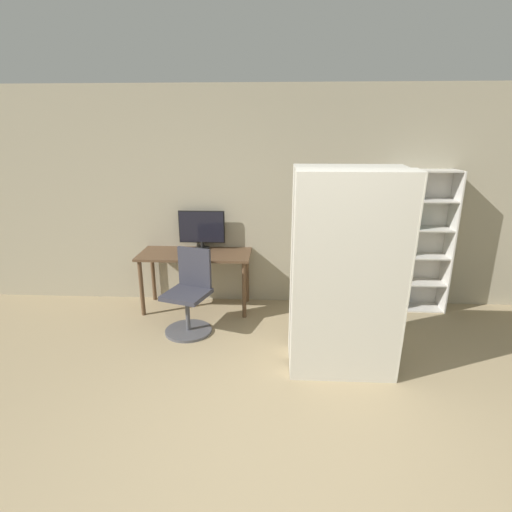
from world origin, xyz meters
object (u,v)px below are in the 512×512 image
at_px(mattress_far, 343,267).
at_px(bookshelf, 406,241).
at_px(office_chair, 189,299).
at_px(mattress_near, 350,282).
at_px(monitor, 202,228).

bearing_deg(mattress_far, bookshelf, 51.76).
distance_m(office_chair, mattress_near, 1.88).
bearing_deg(monitor, office_chair, -91.50).
relative_size(bookshelf, mattress_near, 0.92).
distance_m(mattress_near, mattress_far, 0.38).
height_order(monitor, office_chair, monitor).
xyz_separation_m(bookshelf, mattress_far, (-0.97, -1.23, 0.06)).
height_order(office_chair, mattress_far, mattress_far).
xyz_separation_m(monitor, mattress_far, (1.56, -1.25, -0.06)).
distance_m(monitor, bookshelf, 2.53).
bearing_deg(office_chair, bookshelf, 16.63).
height_order(office_chair, mattress_near, mattress_near).
bearing_deg(mattress_far, monitor, 141.20).
bearing_deg(monitor, mattress_near, -46.38).
xyz_separation_m(monitor, office_chair, (-0.02, -0.78, -0.62)).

